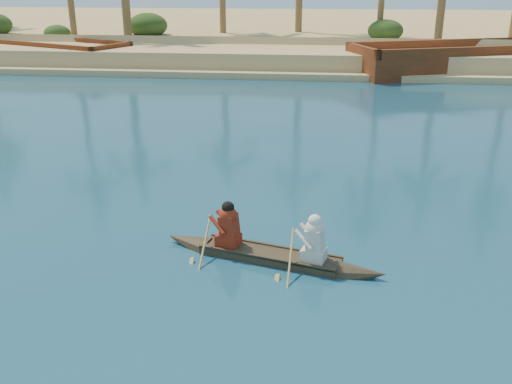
# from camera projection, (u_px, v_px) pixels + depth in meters

# --- Properties ---
(ground) EXTENTS (160.00, 160.00, 0.00)m
(ground) POSITION_uv_depth(u_px,v_px,m) (498.00, 278.00, 11.05)
(ground) COLOR #0B2C46
(ground) RESTS_ON ground
(sandy_embankment) EXTENTS (150.00, 51.00, 1.50)m
(sandy_embankment) POSITION_uv_depth(u_px,v_px,m) (361.00, 32.00, 54.43)
(sandy_embankment) COLOR tan
(sandy_embankment) RESTS_ON ground
(shrub_cluster) EXTENTS (100.00, 6.00, 2.40)m
(shrub_cluster) POSITION_uv_depth(u_px,v_px,m) (374.00, 42.00, 39.90)
(shrub_cluster) COLOR #223D16
(shrub_cluster) RESTS_ON ground
(canoe) EXTENTS (4.79, 1.88, 1.32)m
(canoe) POSITION_uv_depth(u_px,v_px,m) (270.00, 249.00, 11.68)
(canoe) COLOR #403422
(canoe) RESTS_ON ground
(barge_left) EXTENTS (11.56, 7.79, 1.84)m
(barge_left) POSITION_uv_depth(u_px,v_px,m) (53.00, 54.00, 38.21)
(barge_left) COLOR maroon
(barge_left) RESTS_ON ground
(barge_mid) EXTENTS (13.39, 8.50, 2.12)m
(barge_mid) POSITION_uv_depth(u_px,v_px,m) (457.00, 61.00, 34.17)
(barge_mid) COLOR maroon
(barge_mid) RESTS_ON ground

